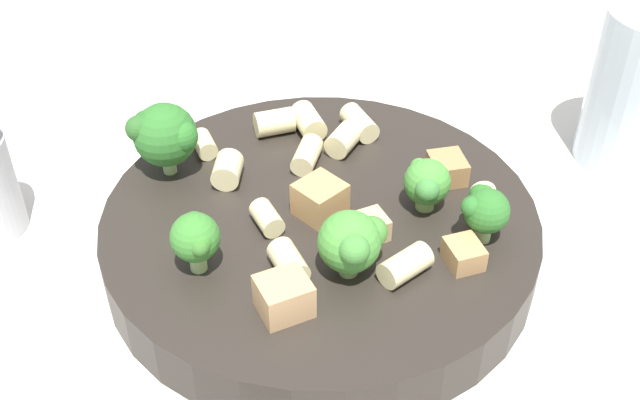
# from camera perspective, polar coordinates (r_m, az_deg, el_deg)

# --- Properties ---
(ground_plane) EXTENTS (2.00, 2.00, 0.00)m
(ground_plane) POSITION_cam_1_polar(r_m,az_deg,el_deg) (0.50, 0.00, -3.77)
(ground_plane) COLOR beige
(pasta_bowl) EXTENTS (0.26, 0.26, 0.03)m
(pasta_bowl) POSITION_cam_1_polar(r_m,az_deg,el_deg) (0.48, 0.00, -2.13)
(pasta_bowl) COLOR #28231E
(pasta_bowl) RESTS_ON ground_plane
(broccoli_floret_0) EXTENTS (0.04, 0.03, 0.04)m
(broccoli_floret_0) POSITION_cam_1_polar(r_m,az_deg,el_deg) (0.42, 2.29, -3.00)
(broccoli_floret_0) COLOR #84AD60
(broccoli_floret_0) RESTS_ON pasta_bowl
(broccoli_floret_1) EXTENTS (0.03, 0.03, 0.03)m
(broccoli_floret_1) POSITION_cam_1_polar(r_m,az_deg,el_deg) (0.47, 7.59, 1.21)
(broccoli_floret_1) COLOR #93B766
(broccoli_floret_1) RESTS_ON pasta_bowl
(broccoli_floret_2) EXTENTS (0.03, 0.03, 0.03)m
(broccoli_floret_2) POSITION_cam_1_polar(r_m,az_deg,el_deg) (0.45, 11.63, -0.64)
(broccoli_floret_2) COLOR #9EC175
(broccoli_floret_2) RESTS_ON pasta_bowl
(broccoli_floret_3) EXTENTS (0.03, 0.03, 0.04)m
(broccoli_floret_3) POSITION_cam_1_polar(r_m,az_deg,el_deg) (0.43, -8.83, -2.70)
(broccoli_floret_3) COLOR #9EC175
(broccoli_floret_3) RESTS_ON pasta_bowl
(broccoli_floret_4) EXTENTS (0.04, 0.05, 0.05)m
(broccoli_floret_4) POSITION_cam_1_polar(r_m,az_deg,el_deg) (0.50, -10.99, 4.60)
(broccoli_floret_4) COLOR #9EC175
(broccoli_floret_4) RESTS_ON pasta_bowl
(rigatoni_0) EXTENTS (0.03, 0.03, 0.02)m
(rigatoni_0) POSITION_cam_1_polar(r_m,az_deg,el_deg) (0.43, -2.25, -4.45)
(rigatoni_0) COLOR beige
(rigatoni_0) RESTS_ON pasta_bowl
(rigatoni_1) EXTENTS (0.02, 0.03, 0.01)m
(rigatoni_1) POSITION_cam_1_polar(r_m,az_deg,el_deg) (0.46, -3.80, -1.28)
(rigatoni_1) COLOR beige
(rigatoni_1) RESTS_ON pasta_bowl
(rigatoni_2) EXTENTS (0.03, 0.03, 0.02)m
(rigatoni_2) POSITION_cam_1_polar(r_m,az_deg,el_deg) (0.43, 6.08, -4.63)
(rigatoni_2) COLOR beige
(rigatoni_2) RESTS_ON pasta_bowl
(rigatoni_3) EXTENTS (0.02, 0.02, 0.01)m
(rigatoni_3) POSITION_cam_1_polar(r_m,az_deg,el_deg) (0.53, -8.23, 3.94)
(rigatoni_3) COLOR beige
(rigatoni_3) RESTS_ON pasta_bowl
(rigatoni_4) EXTENTS (0.02, 0.02, 0.02)m
(rigatoni_4) POSITION_cam_1_polar(r_m,az_deg,el_deg) (0.52, 1.66, 4.30)
(rigatoni_4) COLOR beige
(rigatoni_4) RESTS_ON pasta_bowl
(rigatoni_5) EXTENTS (0.03, 0.03, 0.02)m
(rigatoni_5) POSITION_cam_1_polar(r_m,az_deg,el_deg) (0.54, -0.84, 5.60)
(rigatoni_5) COLOR beige
(rigatoni_5) RESTS_ON pasta_bowl
(rigatoni_6) EXTENTS (0.03, 0.03, 0.02)m
(rigatoni_6) POSITION_cam_1_polar(r_m,az_deg,el_deg) (0.54, -3.27, 5.54)
(rigatoni_6) COLOR beige
(rigatoni_6) RESTS_ON pasta_bowl
(rigatoni_7) EXTENTS (0.03, 0.02, 0.01)m
(rigatoni_7) POSITION_cam_1_polar(r_m,az_deg,el_deg) (0.51, -0.93, 3.21)
(rigatoni_7) COLOR beige
(rigatoni_7) RESTS_ON pasta_bowl
(rigatoni_8) EXTENTS (0.03, 0.03, 0.02)m
(rigatoni_8) POSITION_cam_1_polar(r_m,az_deg,el_deg) (0.54, 2.82, 5.49)
(rigatoni_8) COLOR beige
(rigatoni_8) RESTS_ON pasta_bowl
(rigatoni_9) EXTENTS (0.03, 0.02, 0.02)m
(rigatoni_9) POSITION_cam_1_polar(r_m,az_deg,el_deg) (0.50, -6.89, 1.86)
(rigatoni_9) COLOR beige
(rigatoni_9) RESTS_ON pasta_bowl
(rigatoni_10) EXTENTS (0.03, 0.03, 0.02)m
(rigatoni_10) POSITION_cam_1_polar(r_m,az_deg,el_deg) (0.48, 11.70, -0.32)
(rigatoni_10) COLOR beige
(rigatoni_10) RESTS_ON pasta_bowl
(chicken_chunk_0) EXTENTS (0.03, 0.03, 0.02)m
(chicken_chunk_0) POSITION_cam_1_polar(r_m,az_deg,el_deg) (0.50, 9.03, 2.23)
(chicken_chunk_0) COLOR #A87A4C
(chicken_chunk_0) RESTS_ON pasta_bowl
(chicken_chunk_1) EXTENTS (0.03, 0.03, 0.01)m
(chicken_chunk_1) POSITION_cam_1_polar(r_m,az_deg,el_deg) (0.44, 10.01, -4.10)
(chicken_chunk_1) COLOR tan
(chicken_chunk_1) RESTS_ON pasta_bowl
(chicken_chunk_2) EXTENTS (0.03, 0.03, 0.02)m
(chicken_chunk_2) POSITION_cam_1_polar(r_m,az_deg,el_deg) (0.41, -2.59, -6.86)
(chicken_chunk_2) COLOR tan
(chicken_chunk_2) RESTS_ON pasta_bowl
(chicken_chunk_3) EXTENTS (0.03, 0.03, 0.02)m
(chicken_chunk_3) POSITION_cam_1_polar(r_m,az_deg,el_deg) (0.47, 0.07, 0.41)
(chicken_chunk_3) COLOR tan
(chicken_chunk_3) RESTS_ON pasta_bowl
(chicken_chunk_4) EXTENTS (0.03, 0.03, 0.01)m
(chicken_chunk_4) POSITION_cam_1_polar(r_m,az_deg,el_deg) (0.46, 3.33, -1.99)
(chicken_chunk_4) COLOR tan
(chicken_chunk_4) RESTS_ON pasta_bowl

